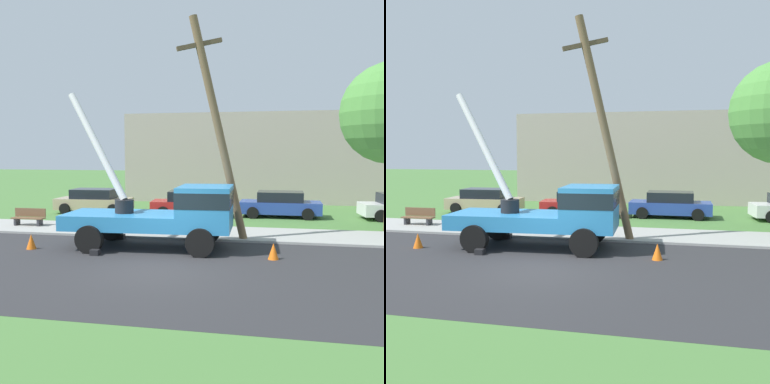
% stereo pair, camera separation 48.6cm
% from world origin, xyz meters
% --- Properties ---
extents(ground_plane, '(120.00, 120.00, 0.00)m').
position_xyz_m(ground_plane, '(0.00, 12.00, 0.00)').
color(ground_plane, '#477538').
extents(road_asphalt, '(80.00, 8.87, 0.01)m').
position_xyz_m(road_asphalt, '(0.00, 0.00, 0.00)').
color(road_asphalt, '#2B2B2D').
rests_on(road_asphalt, ground).
extents(sidewalk_strip, '(80.00, 3.18, 0.10)m').
position_xyz_m(sidewalk_strip, '(0.00, 6.03, 0.05)').
color(sidewalk_strip, '#9E9E99').
rests_on(sidewalk_strip, ground).
extents(utility_truck, '(6.86, 3.21, 5.98)m').
position_xyz_m(utility_truck, '(-0.35, 2.89, 1.41)').
color(utility_truck, '#2D84C6').
rests_on(utility_truck, ground).
extents(leaning_utility_pole, '(2.79, 1.29, 8.82)m').
position_xyz_m(leaning_utility_pole, '(1.20, 4.45, 4.53)').
color(leaning_utility_pole, brown).
rests_on(leaning_utility_pole, ground).
extents(traffic_cone_ahead, '(0.36, 0.36, 0.56)m').
position_xyz_m(traffic_cone_ahead, '(3.43, 1.90, 0.28)').
color(traffic_cone_ahead, orange).
rests_on(traffic_cone_ahead, ground).
extents(traffic_cone_behind, '(0.36, 0.36, 0.56)m').
position_xyz_m(traffic_cone_behind, '(-5.40, 1.77, 0.28)').
color(traffic_cone_behind, orange).
rests_on(traffic_cone_behind, ground).
extents(parked_sedan_tan, '(4.49, 2.17, 1.42)m').
position_xyz_m(parked_sedan_tan, '(-7.20, 11.52, 0.71)').
color(parked_sedan_tan, tan).
rests_on(parked_sedan_tan, ground).
extents(parked_sedan_red, '(4.55, 2.28, 1.42)m').
position_xyz_m(parked_sedan_red, '(-1.25, 11.24, 0.71)').
color(parked_sedan_red, '#B21E1E').
rests_on(parked_sedan_red, ground).
extents(parked_sedan_blue, '(4.42, 2.06, 1.42)m').
position_xyz_m(parked_sedan_blue, '(3.67, 11.85, 0.71)').
color(parked_sedan_blue, '#263F99').
rests_on(parked_sedan_blue, ground).
extents(park_bench, '(1.60, 0.45, 0.90)m').
position_xyz_m(park_bench, '(-8.15, 6.09, 0.46)').
color(park_bench, brown).
rests_on(park_bench, ground).
extents(lowrise_building_backdrop, '(18.00, 6.00, 6.40)m').
position_xyz_m(lowrise_building_backdrop, '(1.42, 20.96, 3.20)').
color(lowrise_building_backdrop, '#A5998C').
rests_on(lowrise_building_backdrop, ground).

